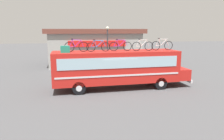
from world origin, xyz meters
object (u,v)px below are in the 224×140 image
rooftop_bicycle_1 (76,46)px  rooftop_bicycle_5 (162,45)px  rooftop_bicycle_3 (121,46)px  bus (119,67)px  street_lamp (108,46)px  rooftop_bicycle_2 (98,46)px  luggage_bag_1 (65,49)px  rooftop_bicycle_4 (143,46)px

rooftop_bicycle_1 → rooftop_bicycle_5: size_ratio=0.98×
rooftop_bicycle_5 → rooftop_bicycle_3: bearing=177.7°
bus → street_lamp: bearing=87.7°
rooftop_bicycle_1 → rooftop_bicycle_2: size_ratio=0.99×
luggage_bag_1 → rooftop_bicycle_5: (7.47, 0.25, 0.15)m
luggage_bag_1 → street_lamp: street_lamp is taller
rooftop_bicycle_2 → rooftop_bicycle_4: rooftop_bicycle_4 is taller
rooftop_bicycle_2 → rooftop_bicycle_1: bearing=175.2°
bus → rooftop_bicycle_5: (3.49, -0.10, 1.63)m
rooftop_bicycle_2 → street_lamp: bearing=72.2°
luggage_bag_1 → rooftop_bicycle_5: rooftop_bicycle_5 is taller
rooftop_bicycle_4 → rooftop_bicycle_5: 1.71m
rooftop_bicycle_4 → rooftop_bicycle_2: bearing=176.6°
rooftop_bicycle_2 → rooftop_bicycle_3: 1.74m
rooftop_bicycle_1 → rooftop_bicycle_3: rooftop_bicycle_1 is taller
luggage_bag_1 → rooftop_bicycle_3: bearing=5.4°
bus → rooftop_bicycle_2: (-1.59, -0.09, 1.61)m
luggage_bag_1 → rooftop_bicycle_4: 5.78m
rooftop_bicycle_1 → rooftop_bicycle_2: 1.59m
rooftop_bicycle_4 → rooftop_bicycle_1: bearing=176.2°
rooftop_bicycle_3 → rooftop_bicycle_1: bearing=179.9°
luggage_bag_1 → rooftop_bicycle_5: 7.48m
rooftop_bicycle_4 → street_lamp: bearing=105.1°
rooftop_bicycle_1 → rooftop_bicycle_4: (4.97, -0.33, -0.01)m
rooftop_bicycle_1 → rooftop_bicycle_2: rooftop_bicycle_1 is taller
rooftop_bicycle_3 → street_lamp: 5.54m
rooftop_bicycle_1 → rooftop_bicycle_4: size_ratio=1.03×
rooftop_bicycle_3 → rooftop_bicycle_5: rooftop_bicycle_5 is taller
luggage_bag_1 → rooftop_bicycle_1: 0.91m
rooftop_bicycle_3 → rooftop_bicycle_2: bearing=-175.8°
rooftop_bicycle_2 → rooftop_bicycle_4: bearing=-3.4°
bus → rooftop_bicycle_1: 3.57m
luggage_bag_1 → rooftop_bicycle_3: 4.14m
luggage_bag_1 → rooftop_bicycle_4: size_ratio=0.38×
luggage_bag_1 → rooftop_bicycle_2: 2.41m
rooftop_bicycle_4 → bus: bearing=170.7°
rooftop_bicycle_2 → rooftop_bicycle_4: size_ratio=1.04×
rooftop_bicycle_3 → rooftop_bicycle_4: (1.65, -0.33, 0.00)m
rooftop_bicycle_5 → rooftop_bicycle_1: bearing=178.8°
rooftop_bicycle_2 → rooftop_bicycle_3: rooftop_bicycle_3 is taller
luggage_bag_1 → rooftop_bicycle_2: (2.39, 0.26, 0.13)m
rooftop_bicycle_1 → rooftop_bicycle_2: bearing=-4.8°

